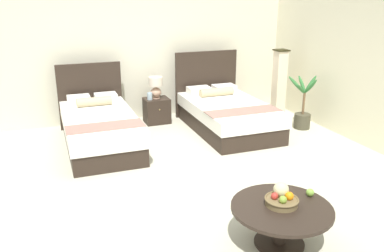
{
  "coord_description": "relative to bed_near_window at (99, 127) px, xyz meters",
  "views": [
    {
      "loc": [
        -1.97,
        -4.8,
        2.44
      ],
      "look_at": [
        0.03,
        0.46,
        0.55
      ],
      "focal_mm": 38.25,
      "sensor_mm": 36.0,
      "label": 1
    }
  ],
  "objects": [
    {
      "name": "loose_apple",
      "position": [
        1.63,
        -3.34,
        0.16
      ],
      "size": [
        0.08,
        0.08,
        0.08
      ],
      "color": "#81B241",
      "rests_on": "coffee_table"
    },
    {
      "name": "wall_back",
      "position": [
        1.14,
        1.33,
        1.03
      ],
      "size": [
        9.49,
        0.12,
        2.68
      ],
      "primitive_type": "cube",
      "color": "beige",
      "rests_on": "ground"
    },
    {
      "name": "ground_plane",
      "position": [
        1.14,
        -1.61,
        -0.32
      ],
      "size": [
        9.49,
        9.48,
        0.02
      ],
      "primitive_type": "cube",
      "color": "beige"
    },
    {
      "name": "floor_lamp_corner",
      "position": [
        3.58,
        0.34,
        0.36
      ],
      "size": [
        0.25,
        0.25,
        1.34
      ],
      "color": "black",
      "rests_on": "ground"
    },
    {
      "name": "wall_side_right",
      "position": [
        4.09,
        -1.21,
        1.03
      ],
      "size": [
        0.12,
        5.08,
        2.68
      ],
      "primitive_type": "cube",
      "color": "beige",
      "rests_on": "ground"
    },
    {
      "name": "coffee_table",
      "position": [
        1.25,
        -3.43,
        0.02
      ],
      "size": [
        1.0,
        1.0,
        0.42
      ],
      "color": "#2D221B",
      "rests_on": "ground"
    },
    {
      "name": "potted_palm",
      "position": [
        3.61,
        -0.45,
        -0.02
      ],
      "size": [
        0.51,
        0.59,
        0.99
      ],
      "color": "#44402F",
      "rests_on": "ground"
    },
    {
      "name": "nightstand",
      "position": [
        1.2,
        0.83,
        -0.07
      ],
      "size": [
        0.46,
        0.41,
        0.48
      ],
      "color": "#2D221B",
      "rests_on": "ground"
    },
    {
      "name": "table_lamp",
      "position": [
        1.2,
        0.85,
        0.41
      ],
      "size": [
        0.26,
        0.26,
        0.41
      ],
      "color": "tan",
      "rests_on": "nightstand"
    },
    {
      "name": "bed_near_window",
      "position": [
        0.0,
        0.0,
        0.0
      ],
      "size": [
        1.15,
        2.22,
        1.19
      ],
      "color": "#2D221B",
      "rests_on": "ground"
    },
    {
      "name": "bed_near_corner",
      "position": [
        2.28,
        0.01,
        -0.01
      ],
      "size": [
        1.29,
        2.19,
        1.29
      ],
      "color": "#2D221B",
      "rests_on": "ground"
    },
    {
      "name": "vase",
      "position": [
        1.07,
        0.79,
        0.24
      ],
      "size": [
        0.1,
        0.1,
        0.13
      ],
      "color": "#A9BFCC",
      "rests_on": "nightstand"
    },
    {
      "name": "fruit_bowl",
      "position": [
        1.27,
        -3.38,
        0.19
      ],
      "size": [
        0.34,
        0.34,
        0.21
      ],
      "color": "brown",
      "rests_on": "coffee_table"
    }
  ]
}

